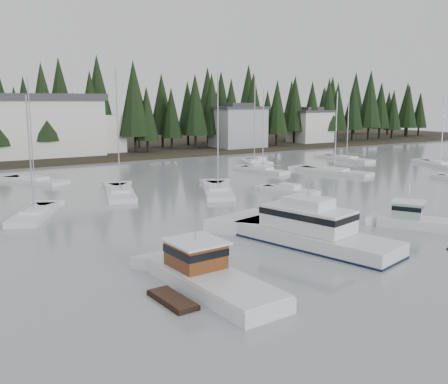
# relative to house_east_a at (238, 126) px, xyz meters

# --- Properties ---
(far_shore_land) EXTENTS (240.00, 54.00, 1.00)m
(far_shore_land) POSITION_rel_house_east_a_xyz_m (-36.00, 19.00, -4.90)
(far_shore_land) COLOR black
(far_shore_land) RESTS_ON ground
(conifer_treeline) EXTENTS (200.00, 22.00, 20.00)m
(conifer_treeline) POSITION_rel_house_east_a_xyz_m (-36.00, 8.00, -4.90)
(conifer_treeline) COLOR black
(conifer_treeline) RESTS_ON ground
(house_east_a) EXTENTS (10.60, 8.48, 9.25)m
(house_east_a) POSITION_rel_house_east_a_xyz_m (0.00, 0.00, 0.00)
(house_east_a) COLOR #999EA0
(house_east_a) RESTS_ON ground
(house_east_b) EXTENTS (9.54, 7.42, 8.25)m
(house_east_b) POSITION_rel_house_east_a_xyz_m (22.00, 2.00, -0.50)
(house_east_b) COLOR silver
(house_east_b) RESTS_ON ground
(harbor_inn) EXTENTS (29.50, 11.50, 10.90)m
(harbor_inn) POSITION_rel_house_east_a_xyz_m (-38.96, 4.34, 0.87)
(harbor_inn) COLOR silver
(harbor_inn) RESTS_ON ground
(lobster_boat_brown) EXTENTS (5.20, 9.59, 4.65)m
(lobster_boat_brown) POSITION_rel_house_east_a_xyz_m (-45.59, -65.82, -4.37)
(lobster_boat_brown) COLOR silver
(lobster_boat_brown) RESTS_ON ground
(cabin_cruiser_center) EXTENTS (6.67, 12.85, 5.28)m
(cabin_cruiser_center) POSITION_rel_house_east_a_xyz_m (-35.06, -62.43, -4.11)
(cabin_cruiser_center) COLOR silver
(cabin_cruiser_center) RESTS_ON ground
(lobster_boat_teal) EXTENTS (5.94, 7.65, 4.09)m
(lobster_boat_teal) POSITION_rel_house_east_a_xyz_m (-24.19, -63.42, -4.42)
(lobster_boat_teal) COLOR silver
(lobster_boat_teal) RESTS_ON ground
(sailboat_0) EXTENTS (7.63, 10.99, 13.65)m
(sailboat_0) POSITION_rel_house_east_a_xyz_m (-29.91, -41.07, -4.84)
(sailboat_0) COLOR silver
(sailboat_0) RESTS_ON ground
(sailboat_3) EXTENTS (7.17, 9.86, 13.54)m
(sailboat_3) POSITION_rel_house_east_a_xyz_m (-45.99, -22.85, -4.84)
(sailboat_3) COLOR silver
(sailboat_3) RESTS_ON ground
(sailboat_4) EXTENTS (6.11, 10.01, 11.56)m
(sailboat_4) POSITION_rel_house_east_a_xyz_m (11.80, -40.02, -4.85)
(sailboat_4) COLOR silver
(sailboat_4) RESTS_ON ground
(sailboat_5) EXTENTS (5.63, 11.28, 12.00)m
(sailboat_5) POSITION_rel_house_east_a_xyz_m (-7.89, -36.85, -4.85)
(sailboat_5) COLOR silver
(sailboat_5) RESTS_ON ground
(sailboat_6) EXTENTS (6.09, 8.63, 11.20)m
(sailboat_6) POSITION_rel_house_east_a_xyz_m (-50.05, -42.76, -4.84)
(sailboat_6) COLOR silver
(sailboat_6) RESTS_ON ground
(sailboat_7) EXTENTS (3.90, 8.82, 12.48)m
(sailboat_7) POSITION_rel_house_east_a_xyz_m (-15.97, -30.58, -4.83)
(sailboat_7) COLOR silver
(sailboat_7) RESTS_ON ground
(sailboat_8) EXTENTS (5.81, 10.91, 14.16)m
(sailboat_8) POSITION_rel_house_east_a_xyz_m (-39.80, -36.65, -4.84)
(sailboat_8) COLOR silver
(sailboat_8) RESTS_ON ground
(sailboat_9) EXTENTS (5.21, 8.66, 14.90)m
(sailboat_9) POSITION_rel_house_east_a_xyz_m (-11.90, -22.76, -4.80)
(sailboat_9) COLOR silver
(sailboat_9) RESTS_ON ground
(sailboat_10) EXTENTS (2.79, 10.63, 11.94)m
(sailboat_10) POSITION_rel_house_east_a_xyz_m (5.25, -26.34, -4.85)
(sailboat_10) COLOR silver
(sailboat_10) RESTS_ON ground
(runabout_1) EXTENTS (4.12, 7.15, 1.42)m
(runabout_1) POSITION_rel_house_east_a_xyz_m (-23.26, -45.54, -4.77)
(runabout_1) COLOR silver
(runabout_1) RESTS_ON ground
(runabout_4) EXTENTS (3.35, 6.29, 1.42)m
(runabout_4) POSITION_rel_house_east_a_xyz_m (-10.17, -21.82, -4.77)
(runabout_4) COLOR silver
(runabout_4) RESTS_ON ground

